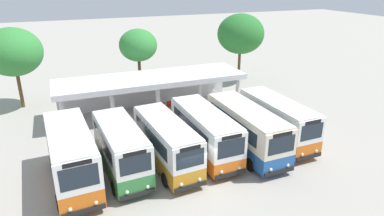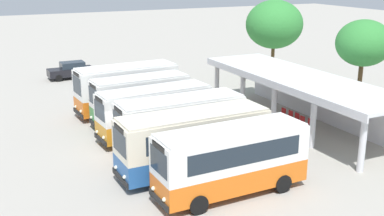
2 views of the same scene
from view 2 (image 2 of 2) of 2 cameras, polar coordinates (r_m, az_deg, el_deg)
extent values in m
plane|color=#A39E93|center=(28.50, -9.13, -4.93)|extent=(180.00, 180.00, 0.00)
cylinder|color=black|center=(33.56, -10.66, -0.88)|extent=(0.27, 0.91, 0.90)
cylinder|color=black|center=(35.61, -11.83, 0.07)|extent=(0.27, 0.91, 0.90)
cylinder|color=black|center=(35.18, -3.65, 0.19)|extent=(0.27, 0.91, 0.90)
cylinder|color=black|center=(37.14, -5.15, 1.04)|extent=(0.27, 0.91, 0.90)
cube|color=orange|center=(35.17, -7.80, 0.92)|extent=(2.76, 7.45, 1.14)
cube|color=white|center=(34.79, -7.89, 3.33)|extent=(2.76, 7.45, 1.90)
cube|color=white|center=(34.58, -7.96, 4.96)|extent=(2.68, 7.23, 0.12)
cube|color=black|center=(34.18, -13.53, -0.61)|extent=(2.23, 0.23, 0.28)
cube|color=#1E2833|center=(33.67, -13.68, 2.66)|extent=(1.92, 0.16, 1.23)
cube|color=black|center=(33.50, -13.77, 3.95)|extent=(1.41, 0.13, 0.24)
cube|color=#1E2833|center=(33.77, -7.01, 3.05)|extent=(0.38, 5.85, 1.04)
cube|color=#1E2833|center=(35.87, -8.43, 3.79)|extent=(0.38, 5.85, 1.04)
sphere|color=#EAEACC|center=(33.50, -13.24, -0.38)|extent=(0.20, 0.20, 0.20)
sphere|color=#EAEACC|center=(34.69, -13.84, 0.16)|extent=(0.20, 0.20, 0.20)
cylinder|color=black|center=(31.03, -8.83, -2.23)|extent=(0.27, 0.91, 0.90)
cylinder|color=black|center=(32.87, -10.10, -1.22)|extent=(0.27, 0.91, 0.90)
cylinder|color=black|center=(32.58, -2.13, -1.13)|extent=(0.27, 0.91, 0.90)
cylinder|color=black|center=(34.33, -3.69, -0.22)|extent=(0.27, 0.91, 0.90)
cube|color=#337F3D|center=(32.50, -6.16, -0.33)|extent=(2.54, 6.69, 1.14)
cube|color=silver|center=(32.12, -6.23, 2.08)|extent=(2.54, 6.69, 1.68)
cube|color=silver|center=(31.91, -6.28, 3.64)|extent=(2.46, 6.49, 0.12)
cube|color=black|center=(31.54, -11.67, -1.93)|extent=(2.04, 0.22, 0.28)
cube|color=#1E2833|center=(31.02, -11.79, 1.40)|extent=(1.76, 0.16, 1.09)
cube|color=black|center=(30.86, -11.86, 2.60)|extent=(1.29, 0.13, 0.24)
cube|color=#1E2833|center=(31.20, -5.29, 1.77)|extent=(0.35, 5.25, 0.92)
cube|color=#1E2833|center=(33.09, -6.81, 2.58)|extent=(0.35, 5.25, 0.92)
sphere|color=#EAEACC|center=(30.91, -11.34, -1.69)|extent=(0.20, 0.20, 0.20)
sphere|color=#EAEACC|center=(31.99, -12.01, -1.11)|extent=(0.20, 0.20, 0.20)
cylinder|color=black|center=(28.28, -7.62, -4.06)|extent=(0.28, 0.91, 0.90)
cylinder|color=black|center=(30.05, -9.10, -2.87)|extent=(0.28, 0.91, 0.90)
cylinder|color=black|center=(30.12, 0.16, -2.61)|extent=(0.28, 0.91, 0.90)
cylinder|color=black|center=(31.78, -1.67, -1.58)|extent=(0.28, 0.91, 0.90)
cube|color=orange|center=(29.83, -4.49, -1.89)|extent=(2.62, 7.26, 1.08)
cube|color=silver|center=(29.43, -4.54, 0.61)|extent=(2.62, 7.26, 1.63)
cube|color=silver|center=(29.21, -4.58, 2.26)|extent=(2.54, 7.04, 0.12)
cube|color=black|center=(28.70, -10.96, -3.76)|extent=(2.01, 0.24, 0.28)
cube|color=#1E2833|center=(28.15, -11.07, -0.29)|extent=(1.73, 0.17, 1.06)
cube|color=black|center=(27.97, -11.14, 0.97)|extent=(1.27, 0.14, 0.24)
cube|color=#1E2833|center=(28.56, -3.45, 0.23)|extent=(0.45, 5.69, 0.90)
cube|color=#1E2833|center=(30.38, -5.23, 1.19)|extent=(0.45, 5.69, 0.90)
sphere|color=#EAEACC|center=(28.08, -10.57, -3.52)|extent=(0.20, 0.20, 0.20)
sphere|color=#EAEACC|center=(29.12, -11.35, -2.83)|extent=(0.20, 0.20, 0.20)
cylinder|color=black|center=(25.84, -4.93, -6.00)|extent=(0.24, 0.90, 0.90)
cylinder|color=black|center=(27.70, -6.61, -4.47)|extent=(0.24, 0.90, 0.90)
cylinder|color=black|center=(27.75, 3.89, -4.35)|extent=(0.24, 0.90, 0.90)
cylinder|color=black|center=(29.48, 1.77, -3.05)|extent=(0.24, 0.90, 0.90)
cube|color=orange|center=(27.46, -1.36, -3.61)|extent=(2.38, 7.44, 0.98)
cube|color=white|center=(27.01, -1.38, -0.86)|extent=(2.38, 7.44, 1.78)
cube|color=white|center=(26.75, -1.39, 1.09)|extent=(2.31, 7.22, 0.12)
cube|color=black|center=(26.30, -8.72, -5.55)|extent=(2.12, 0.14, 0.28)
cube|color=#1E2833|center=(25.70, -8.80, -1.85)|extent=(1.83, 0.09, 1.16)
cube|color=black|center=(25.48, -8.87, -0.32)|extent=(1.34, 0.08, 0.24)
cube|color=#1E2833|center=(26.09, -0.12, -1.37)|extent=(0.16, 5.92, 0.98)
cube|color=#1E2833|center=(28.00, -2.18, -0.13)|extent=(0.16, 5.92, 0.98)
sphere|color=#EAEACC|center=(25.64, -8.29, -5.37)|extent=(0.20, 0.20, 0.20)
sphere|color=#EAEACC|center=(26.73, -9.15, -4.49)|extent=(0.20, 0.20, 0.20)
cylinder|color=black|center=(23.04, -4.05, -8.88)|extent=(0.24, 0.90, 0.90)
cylinder|color=black|center=(24.93, -6.06, -6.89)|extent=(0.24, 0.90, 0.90)
cylinder|color=black|center=(25.17, 6.40, -6.67)|extent=(0.24, 0.90, 0.90)
cylinder|color=black|center=(26.91, 3.81, -5.03)|extent=(0.24, 0.90, 0.90)
cube|color=#23569E|center=(24.73, 0.20, -5.83)|extent=(2.46, 7.99, 1.07)
cube|color=beige|center=(24.23, 0.21, -2.78)|extent=(2.46, 7.99, 1.72)
cube|color=beige|center=(23.94, 0.21, -0.70)|extent=(2.39, 7.75, 0.12)
cube|color=black|center=(23.48, -8.62, -8.33)|extent=(2.21, 0.14, 0.28)
cube|color=#1E2833|center=(22.79, -8.71, -4.11)|extent=(1.91, 0.08, 1.12)
cube|color=black|center=(22.56, -8.79, -2.47)|extent=(1.40, 0.07, 0.24)
cube|color=#1E2833|center=(23.30, 1.72, -3.46)|extent=(0.15, 6.36, 0.95)
cube|color=#1E2833|center=(25.23, -0.78, -1.86)|extent=(0.15, 6.36, 0.95)
sphere|color=#EAEACC|center=(22.80, -8.11, -8.24)|extent=(0.20, 0.20, 0.20)
sphere|color=#EAEACC|center=(23.92, -9.12, -7.07)|extent=(0.20, 0.20, 0.20)
cylinder|color=black|center=(20.95, 0.79, -11.57)|extent=(0.24, 0.91, 0.90)
cylinder|color=black|center=(22.61, -1.73, -9.36)|extent=(0.24, 0.91, 0.90)
cylinder|color=black|center=(23.23, 10.89, -8.94)|extent=(0.24, 0.91, 0.90)
cylinder|color=black|center=(24.73, 7.92, -7.17)|extent=(0.24, 0.91, 0.90)
cube|color=orange|center=(22.58, 4.70, -8.13)|extent=(2.36, 7.41, 1.07)
cube|color=white|center=(22.04, 4.78, -4.86)|extent=(2.36, 7.41, 1.70)
cube|color=white|center=(21.73, 4.84, -2.63)|extent=(2.29, 7.18, 0.12)
cube|color=black|center=(21.21, -4.03, -11.03)|extent=(2.07, 0.15, 0.28)
cube|color=#1E2833|center=(20.44, -4.02, -6.45)|extent=(1.79, 0.09, 1.10)
cube|color=black|center=(20.19, -4.06, -4.67)|extent=(1.31, 0.08, 0.24)
cube|color=#1E2833|center=(21.24, 6.56, -5.62)|extent=(0.18, 5.88, 0.93)
cube|color=#1E2833|center=(22.93, 3.57, -3.83)|extent=(0.18, 5.88, 0.93)
sphere|color=#EAEACC|center=(20.58, -3.35, -10.95)|extent=(0.20, 0.20, 0.20)
sphere|color=#EAEACC|center=(21.57, -4.67, -9.63)|extent=(0.20, 0.20, 0.20)
cylinder|color=black|center=(46.46, -15.74, 3.46)|extent=(0.19, 0.64, 0.64)
cylinder|color=black|center=(48.05, -16.15, 3.85)|extent=(0.19, 0.64, 0.64)
cylinder|color=black|center=(47.02, -12.59, 3.84)|extent=(0.19, 0.64, 0.64)
cylinder|color=black|center=(48.59, -13.10, 4.21)|extent=(0.19, 0.64, 0.64)
cube|color=black|center=(47.44, -14.42, 4.26)|extent=(1.84, 4.29, 0.70)
cube|color=#1E2833|center=(47.36, -14.22, 5.06)|extent=(1.54, 2.24, 0.60)
cylinder|color=silver|center=(38.15, 3.02, 3.28)|extent=(0.36, 0.36, 3.20)
cylinder|color=silver|center=(34.87, 6.13, 1.94)|extent=(0.36, 0.36, 3.20)
cylinder|color=silver|center=(31.74, 9.85, 0.33)|extent=(0.36, 0.36, 3.20)
cylinder|color=silver|center=(28.80, 14.37, -1.64)|extent=(0.36, 0.36, 3.20)
cylinder|color=silver|center=(26.12, 19.87, -4.00)|extent=(0.36, 0.36, 3.20)
cube|color=silver|center=(34.18, 15.35, 1.14)|extent=(16.48, 0.20, 3.20)
cube|color=silver|center=(32.45, 12.75, 3.62)|extent=(16.98, 4.92, 0.20)
cube|color=silver|center=(31.09, 9.23, 2.80)|extent=(16.98, 0.10, 0.28)
cylinder|color=slate|center=(33.70, 10.63, -1.21)|extent=(0.03, 0.03, 0.44)
cylinder|color=slate|center=(33.96, 10.27, -1.05)|extent=(0.03, 0.03, 0.44)
cylinder|color=slate|center=(33.91, 11.10, -1.13)|extent=(0.03, 0.03, 0.44)
cylinder|color=slate|center=(34.17, 10.73, -0.97)|extent=(0.03, 0.03, 0.44)
cube|color=#B21E1E|center=(33.87, 10.70, -0.70)|extent=(0.45, 0.45, 0.04)
cube|color=#B21E1E|center=(33.93, 10.99, -0.33)|extent=(0.44, 0.05, 0.40)
cylinder|color=slate|center=(33.23, 11.46, -1.52)|extent=(0.03, 0.03, 0.44)
cylinder|color=slate|center=(33.48, 11.08, -1.35)|extent=(0.03, 0.03, 0.44)
cylinder|color=slate|center=(33.44, 11.93, -1.43)|extent=(0.03, 0.03, 0.44)
cylinder|color=slate|center=(33.70, 11.55, -1.27)|extent=(0.03, 0.03, 0.44)
cube|color=#B21E1E|center=(33.39, 11.53, -1.00)|extent=(0.45, 0.45, 0.04)
cube|color=#B21E1E|center=(33.45, 11.81, -0.62)|extent=(0.44, 0.05, 0.40)
cylinder|color=slate|center=(32.72, 12.20, -1.85)|extent=(0.03, 0.03, 0.44)
cylinder|color=slate|center=(32.97, 11.82, -1.68)|extent=(0.03, 0.03, 0.44)
cylinder|color=slate|center=(32.93, 12.68, -1.76)|extent=(0.03, 0.03, 0.44)
cylinder|color=slate|center=(33.19, 12.29, -1.59)|extent=(0.03, 0.03, 0.44)
cube|color=#B21E1E|center=(32.88, 12.27, -1.32)|extent=(0.45, 0.45, 0.04)
cube|color=#B21E1E|center=(32.94, 12.56, -0.94)|extent=(0.44, 0.05, 0.40)
cylinder|color=slate|center=(32.14, 12.80, -2.22)|extent=(0.03, 0.03, 0.44)
cylinder|color=slate|center=(32.39, 12.40, -2.05)|extent=(0.03, 0.03, 0.44)
cylinder|color=slate|center=(32.36, 13.28, -2.13)|extent=(0.03, 0.03, 0.44)
cylinder|color=slate|center=(32.61, 12.88, -1.95)|extent=(0.03, 0.03, 0.44)
cube|color=#B21E1E|center=(32.30, 12.87, -1.68)|extent=(0.45, 0.45, 0.04)
cube|color=#B21E1E|center=(32.36, 13.16, -1.29)|extent=(0.44, 0.05, 0.40)
cylinder|color=slate|center=(31.69, 13.72, -2.55)|extent=(0.03, 0.03, 0.44)
cylinder|color=slate|center=(31.94, 13.31, -2.37)|extent=(0.03, 0.03, 0.44)
cylinder|color=slate|center=(31.92, 14.20, -2.45)|extent=(0.03, 0.03, 0.44)
cylinder|color=slate|center=(32.16, 13.78, -2.28)|extent=(0.03, 0.03, 0.44)
cube|color=#B21E1E|center=(31.85, 13.78, -2.00)|extent=(0.45, 0.45, 0.04)
cube|color=#B21E1E|center=(31.92, 14.08, -1.61)|extent=(0.44, 0.05, 0.40)
cylinder|color=brown|center=(36.13, 19.45, 2.11)|extent=(0.32, 0.32, 3.83)
ellipsoid|color=#338438|center=(35.50, 19.97, 7.37)|extent=(3.86, 3.86, 3.28)
cylinder|color=brown|center=(45.08, 9.65, 5.27)|extent=(0.32, 0.32, 3.42)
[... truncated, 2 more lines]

